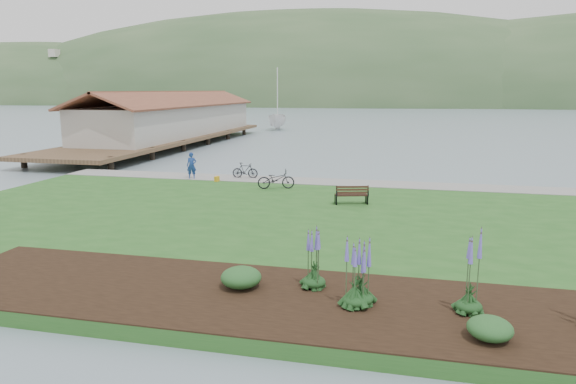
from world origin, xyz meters
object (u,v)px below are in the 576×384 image
at_px(park_bench, 352,194).
at_px(person, 192,163).
at_px(sailboat, 278,130).
at_px(bicycle_a, 276,179).

relative_size(park_bench, person, 0.87).
height_order(person, sailboat, sailboat).
height_order(bicycle_a, sailboat, sailboat).
xyz_separation_m(park_bench, person, (-9.88, 4.72, 0.46)).
relative_size(person, sailboat, 0.07).
bearing_deg(bicycle_a, person, 52.54).
bearing_deg(sailboat, park_bench, -79.21).
relative_size(bicycle_a, sailboat, 0.07).
distance_m(park_bench, bicycle_a, 5.15).
relative_size(person, bicycle_a, 0.94).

